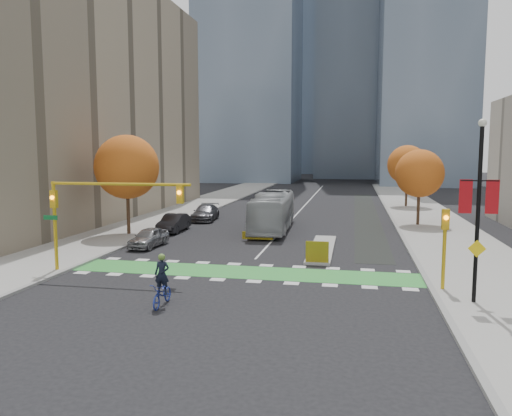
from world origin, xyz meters
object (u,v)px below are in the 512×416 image
at_px(traffic_signal_west, 96,203).
at_px(cyclist, 162,289).
at_px(tree_east_near, 420,173).
at_px(parked_car_c, 205,213).
at_px(parked_car_a, 149,237).
at_px(parked_car_b, 174,223).
at_px(tree_east_far, 407,165).
at_px(bus, 273,211).
at_px(banner_lamppost, 479,203).
at_px(tree_west, 127,167).
at_px(traffic_signal_east, 445,237).
at_px(hazard_board, 317,252).

xyz_separation_m(traffic_signal_west, cyclist, (5.75, -4.81, -3.24)).
bearing_deg(tree_east_near, parked_car_c, -179.50).
xyz_separation_m(cyclist, parked_car_a, (-6.16, 12.87, -0.09)).
xyz_separation_m(tree_east_near, parked_car_a, (-20.34, -14.45, -4.16)).
xyz_separation_m(parked_car_b, parked_car_c, (0.58, 7.39, 0.01)).
relative_size(tree_east_far, parked_car_c, 1.43).
bearing_deg(parked_car_b, parked_car_a, -84.80).
height_order(tree_east_far, bus, tree_east_far).
distance_m(banner_lamppost, bus, 23.30).
height_order(cyclist, parked_car_b, cyclist).
xyz_separation_m(tree_west, parked_car_c, (3.58, 9.82, -4.84)).
bearing_deg(bus, banner_lamppost, -60.30).
distance_m(traffic_signal_east, bus, 20.92).
distance_m(traffic_signal_east, parked_car_b, 24.65).
distance_m(hazard_board, tree_east_far, 35.13).
bearing_deg(cyclist, parked_car_b, 108.24).
bearing_deg(cyclist, traffic_signal_east, 19.99).
height_order(traffic_signal_west, banner_lamppost, banner_lamppost).
bearing_deg(cyclist, parked_car_c, 102.15).
bearing_deg(parked_car_c, parked_car_b, -99.76).
distance_m(tree_east_near, parked_car_b, 22.69).
bearing_deg(hazard_board, parked_car_a, 164.80).
bearing_deg(traffic_signal_east, parked_car_b, 142.53).
distance_m(hazard_board, tree_west, 18.44).
bearing_deg(banner_lamppost, hazard_board, 138.21).
bearing_deg(traffic_signal_west, tree_east_near, 48.48).
bearing_deg(parked_car_a, hazard_board, -11.22).
relative_size(traffic_signal_west, banner_lamppost, 1.03).
height_order(traffic_signal_east, cyclist, traffic_signal_east).
bearing_deg(parked_car_a, bus, 55.58).
height_order(tree_west, tree_east_near, tree_west).
distance_m(banner_lamppost, cyclist, 14.48).
bearing_deg(tree_east_far, bus, -122.44).
height_order(traffic_signal_east, banner_lamppost, banner_lamppost).
bearing_deg(cyclist, hazard_board, 56.22).
distance_m(tree_west, cyclist, 20.49).
relative_size(tree_east_near, tree_east_far, 0.92).
distance_m(cyclist, parked_car_c, 27.85).
xyz_separation_m(traffic_signal_east, bus, (-11.32, 17.56, -1.08)).
xyz_separation_m(tree_west, bus, (11.18, 5.05, -3.96)).
bearing_deg(bus, hazard_board, -71.96).
distance_m(traffic_signal_west, bus, 19.09).
bearing_deg(parked_car_b, tree_east_far, 47.36).
xyz_separation_m(banner_lamppost, cyclist, (-13.68, -2.82, -3.82)).
bearing_deg(tree_west, banner_lamppost, -31.68).
height_order(traffic_signal_west, parked_car_b, traffic_signal_west).
relative_size(hazard_board, traffic_signal_east, 0.34).
bearing_deg(hazard_board, traffic_signal_west, -158.45).
height_order(tree_west, bus, tree_west).
xyz_separation_m(cyclist, parked_car_c, (-6.24, 27.15, -0.02)).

